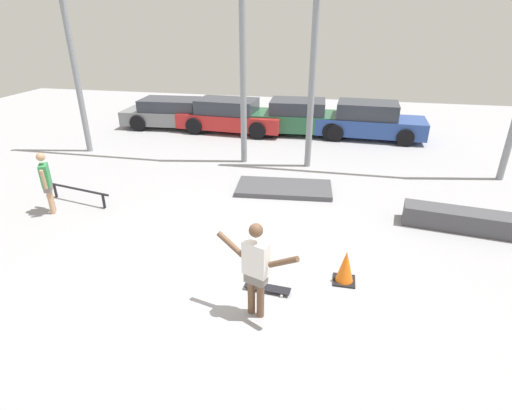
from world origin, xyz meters
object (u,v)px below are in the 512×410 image
grind_box (461,220)px  manual_pad (284,188)px  skateboard (267,288)px  parked_car_green (300,117)px  parked_car_red (230,116)px  bystander (46,180)px  traffic_cone (345,267)px  grind_rail (78,191)px  parked_car_blue (369,121)px  skateboarder (256,266)px  parked_car_grey (174,113)px

grind_box → manual_pad: size_ratio=0.96×
skateboard → parked_car_green: 10.73m
parked_car_red → bystander: bearing=-102.1°
grind_box → traffic_cone: traffic_cone is taller
grind_box → grind_rail: 9.52m
parked_car_red → traffic_cone: (4.84, -9.83, -0.34)m
manual_pad → parked_car_blue: 6.58m
skateboard → parked_car_red: bearing=113.5°
manual_pad → parked_car_green: 6.16m
skateboard → grind_rail: size_ratio=0.42×
skateboard → grind_box: grind_box is taller
parked_car_blue → bystander: size_ratio=2.73×
skateboarder → parked_car_blue: size_ratio=0.40×
parked_car_grey → parked_car_red: size_ratio=1.02×
parked_car_grey → traffic_cone: 12.47m
parked_car_green → bystander: size_ratio=2.60×
traffic_cone → parked_car_grey: bearing=126.6°
skateboard → parked_car_blue: (2.19, 10.61, 0.61)m
grind_box → parked_car_green: 8.79m
traffic_cone → parked_car_green: bearing=100.8°
grind_box → parked_car_red: bearing=135.9°
manual_pad → bystander: size_ratio=1.70×
skateboard → parked_car_blue: bearing=83.3°
grind_rail → traffic_cone: traffic_cone is taller
manual_pad → parked_car_green: (-0.22, 6.12, 0.60)m
parked_car_grey → bystander: (0.24, -8.56, 0.25)m
skateboarder → grind_box: bearing=63.7°
grind_box → manual_pad: grind_box is taller
parked_car_red → skateboarder: bearing=-69.2°
skateboard → parked_car_green: size_ratio=0.21×
grind_box → traffic_cone: bearing=-135.0°
parked_car_blue → skateboarder: bearing=-98.9°
grind_rail → bystander: (-0.30, -0.66, 0.54)m
skateboard → parked_car_red: 10.99m
parked_car_grey → bystander: bystander is taller
parked_car_grey → traffic_cone: bearing=-56.9°
grind_rail → parked_car_grey: (-0.54, 7.90, 0.29)m
parked_car_red → bystander: 8.70m
grind_box → skateboard: bearing=-141.2°
parked_car_blue → traffic_cone: 10.08m
parked_car_green → traffic_cone: bearing=-82.1°
grind_box → grind_rail: grind_box is taller
skateboard → parked_car_red: (-3.49, 10.40, 0.59)m
parked_car_grey → manual_pad: bearing=-49.8°
skateboard → grind_rail: bearing=159.1°
skateboarder → grind_rail: bearing=168.9°
manual_pad → grind_rail: bearing=-160.0°
bystander → parked_car_green: bearing=-61.6°
skateboarder → grind_box: 5.61m
manual_pad → parked_car_grey: parked_car_grey is taller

